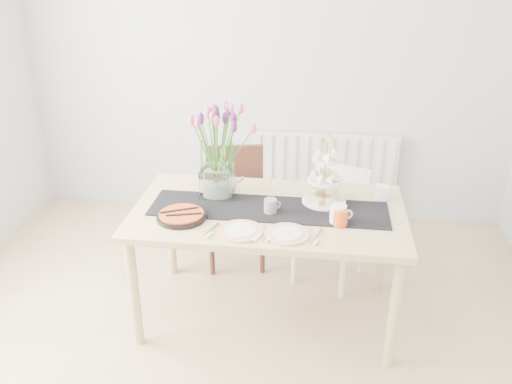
# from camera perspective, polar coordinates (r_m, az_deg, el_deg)

# --- Properties ---
(room_shell) EXTENTS (4.50, 4.50, 4.50)m
(room_shell) POSITION_cam_1_polar(r_m,az_deg,el_deg) (2.30, -5.18, 2.09)
(room_shell) COLOR tan
(room_shell) RESTS_ON ground
(radiator) EXTENTS (1.20, 0.08, 0.60)m
(radiator) POSITION_cam_1_polar(r_m,az_deg,el_deg) (4.59, 7.17, 2.46)
(radiator) COLOR white
(radiator) RESTS_ON room_shell
(dining_table) EXTENTS (1.60, 0.90, 0.75)m
(dining_table) POSITION_cam_1_polar(r_m,az_deg,el_deg) (3.23, 1.33, -3.05)
(dining_table) COLOR tan
(dining_table) RESTS_ON ground
(chair_brown) EXTENTS (0.49, 0.49, 0.85)m
(chair_brown) POSITION_cam_1_polar(r_m,az_deg,el_deg) (3.96, -2.17, -0.48)
(chair_brown) COLOR #381B14
(chair_brown) RESTS_ON ground
(chair_white) EXTENTS (0.52, 0.52, 0.80)m
(chair_white) POSITION_cam_1_polar(r_m,az_deg,el_deg) (3.80, 8.32, -2.48)
(chair_white) COLOR white
(chair_white) RESTS_ON ground
(table_runner) EXTENTS (1.40, 0.35, 0.01)m
(table_runner) POSITION_cam_1_polar(r_m,az_deg,el_deg) (3.19, 1.34, -1.77)
(table_runner) COLOR black
(table_runner) RESTS_ON dining_table
(tulip_vase) EXTENTS (0.69, 0.69, 0.59)m
(tulip_vase) POSITION_cam_1_polar(r_m,az_deg,el_deg) (3.24, -4.27, 5.76)
(tulip_vase) COLOR silver
(tulip_vase) RESTS_ON dining_table
(cake_stand) EXTENTS (0.26, 0.26, 0.39)m
(cake_stand) POSITION_cam_1_polar(r_m,az_deg,el_deg) (3.25, 7.24, 0.62)
(cake_stand) COLOR gold
(cake_stand) RESTS_ON dining_table
(teapot) EXTENTS (0.26, 0.22, 0.15)m
(teapot) POSITION_cam_1_polar(r_m,az_deg,el_deg) (3.38, -3.14, 0.99)
(teapot) COLOR white
(teapot) RESTS_ON dining_table
(cream_jug) EXTENTS (0.10, 0.10, 0.09)m
(cream_jug) POSITION_cam_1_polar(r_m,az_deg,el_deg) (3.39, 13.12, -0.07)
(cream_jug) COLOR white
(cream_jug) RESTS_ON dining_table
(tart_tin) EXTENTS (0.29, 0.29, 0.03)m
(tart_tin) POSITION_cam_1_polar(r_m,az_deg,el_deg) (3.11, -7.85, -2.50)
(tart_tin) COLOR black
(tart_tin) RESTS_ON dining_table
(mug_grey) EXTENTS (0.10, 0.10, 0.09)m
(mug_grey) POSITION_cam_1_polar(r_m,az_deg,el_deg) (3.13, 1.52, -1.52)
(mug_grey) COLOR gray
(mug_grey) RESTS_ON dining_table
(mug_white) EXTENTS (0.10, 0.10, 0.11)m
(mug_white) POSITION_cam_1_polar(r_m,az_deg,el_deg) (3.05, 8.63, -2.33)
(mug_white) COLOR white
(mug_white) RESTS_ON dining_table
(mug_orange) EXTENTS (0.11, 0.11, 0.10)m
(mug_orange) POSITION_cam_1_polar(r_m,az_deg,el_deg) (3.03, 8.87, -2.70)
(mug_orange) COLOR #D95218
(mug_orange) RESTS_ON dining_table
(plate_left) EXTENTS (0.32, 0.32, 0.01)m
(plate_left) POSITION_cam_1_polar(r_m,az_deg,el_deg) (2.95, -1.65, -4.14)
(plate_left) COLOR silver
(plate_left) RESTS_ON dining_table
(plate_right) EXTENTS (0.31, 0.31, 0.01)m
(plate_right) POSITION_cam_1_polar(r_m,az_deg,el_deg) (2.92, 3.27, -4.45)
(plate_right) COLOR silver
(plate_right) RESTS_ON dining_table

